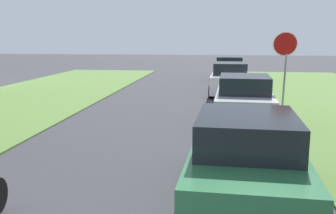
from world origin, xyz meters
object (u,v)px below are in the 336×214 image
(stop_sign_far, at_px, (285,56))
(parked_sedan_green, at_px, (245,161))
(parked_sedan_white, at_px, (230,79))
(parked_sedan_black, at_px, (229,70))
(parked_sedan_silver, at_px, (244,100))

(stop_sign_far, xyz_separation_m, parked_sedan_green, (-1.73, -6.98, -1.46))
(parked_sedan_white, relative_size, parked_sedan_black, 1.00)
(parked_sedan_green, height_order, parked_sedan_white, same)
(parked_sedan_green, relative_size, parked_sedan_black, 1.00)
(parked_sedan_silver, xyz_separation_m, parked_sedan_white, (-0.27, 6.49, 0.00))
(stop_sign_far, bearing_deg, parked_sedan_white, 104.90)
(parked_sedan_white, bearing_deg, parked_sedan_silver, -87.62)
(parked_sedan_white, height_order, parked_sedan_black, same)
(parked_sedan_silver, relative_size, parked_sedan_white, 1.00)
(parked_sedan_green, distance_m, parked_sedan_white, 13.03)
(parked_sedan_white, bearing_deg, parked_sedan_black, 88.77)
(parked_sedan_green, bearing_deg, parked_sedan_black, 89.26)
(stop_sign_far, distance_m, parked_sedan_green, 7.34)
(stop_sign_far, height_order, parked_sedan_black, stop_sign_far)
(parked_sedan_white, bearing_deg, parked_sedan_green, -90.52)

